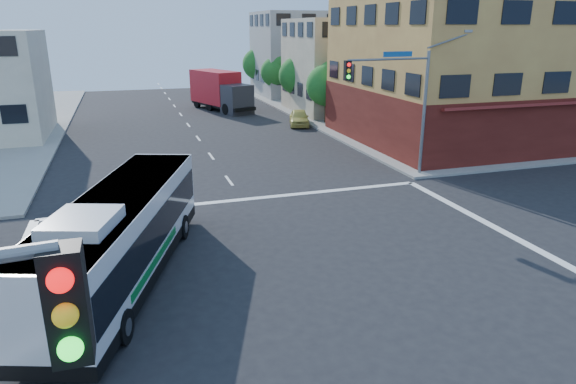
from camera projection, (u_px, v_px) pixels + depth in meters
name	position (u px, v px, depth m)	size (l,w,h in m)	color
ground	(307.00, 287.00, 16.98)	(120.00, 120.00, 0.00)	black
sidewalk_ne	(491.00, 101.00, 58.81)	(50.00, 50.00, 0.15)	gray
corner_building_ne	(479.00, 60.00, 37.71)	(18.10, 15.44, 14.00)	gold
building_east_near	(353.00, 66.00, 51.32)	(12.06, 10.06, 9.00)	#C4B596
building_east_far	(306.00, 54.00, 63.87)	(12.06, 10.06, 10.00)	gray
signal_mast_ne	(400.00, 90.00, 27.71)	(7.91, 1.13, 8.07)	slate
street_tree_a	(328.00, 83.00, 44.65)	(3.60, 3.60, 5.53)	#3B2415
street_tree_b	(299.00, 73.00, 51.85)	(3.80, 3.80, 5.79)	#3B2415
street_tree_c	(276.00, 70.00, 59.20)	(3.40, 3.40, 5.29)	#3B2415
street_tree_d	(259.00, 62.00, 66.32)	(4.00, 4.00, 6.03)	#3B2415
transit_bus	(122.00, 235.00, 16.96)	(6.02, 11.55, 3.37)	black
box_truck	(221.00, 91.00, 52.62)	(5.40, 9.08, 3.94)	#29292F
parked_car	(299.00, 118.00, 44.67)	(1.64, 4.06, 1.38)	#CDC058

